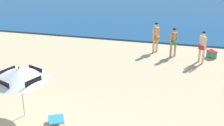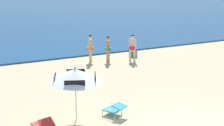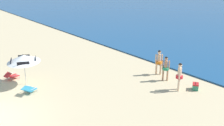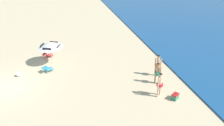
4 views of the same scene
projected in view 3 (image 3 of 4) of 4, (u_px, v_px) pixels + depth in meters
The scene contains 7 objects.
beach_umbrella_striped_main at pixel (23, 59), 16.30m from camera, with size 2.84×2.85×2.01m.
lounge_chair_under_umbrella at pixel (29, 89), 15.49m from camera, with size 0.87×0.99×0.49m.
lounge_chair_beside_umbrella at pixel (12, 76), 17.54m from camera, with size 0.71×0.99×0.53m.
person_standing_near_shore at pixel (159, 61), 18.16m from camera, with size 0.43×0.45×1.76m.
person_standing_beside at pixel (179, 75), 15.70m from camera, with size 0.42×0.43×1.73m.
person_wading_in at pixel (166, 67), 17.14m from camera, with size 0.40×0.40×1.65m.
cooler_box at pixel (195, 86), 16.03m from camera, with size 0.57×0.61×0.43m.
Camera 3 is at (12.27, -2.38, 6.78)m, focal length 42.30 mm.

